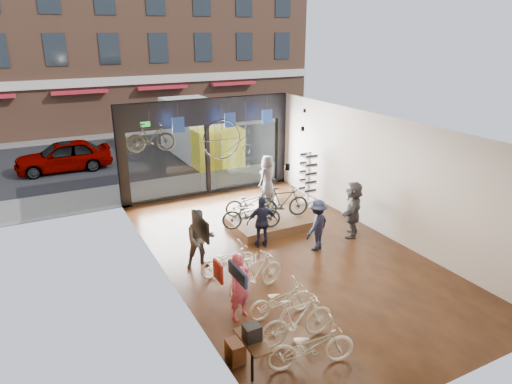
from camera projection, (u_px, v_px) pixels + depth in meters
ground_plane at (284, 253)px, 13.57m from camera, size 7.00×12.00×0.04m
ceiling at (287, 125)px, 12.28m from camera, size 7.00×12.00×0.04m
wall_left at (165, 214)px, 11.40m from camera, size 0.04×12.00×3.80m
wall_right at (381, 175)px, 14.46m from camera, size 0.04×12.00×3.80m
wall_back at (464, 296)px, 7.89m from camera, size 7.00×0.04×3.80m
storefront at (207, 147)px, 17.95m from camera, size 7.00×0.26×3.80m
exit_sign at (145, 124)px, 16.42m from camera, size 0.35×0.06×0.18m
street_road at (150, 146)px, 26.11m from camera, size 30.00×18.00×0.02m
sidewalk_near at (198, 183)px, 19.56m from camera, size 30.00×2.40×0.12m
sidewalk_far at (134, 132)px, 29.43m from camera, size 30.00×2.00×0.12m
opposite_building at (115, 18)px, 29.20m from camera, size 26.00×5.00×14.00m
street_car at (64, 156)px, 21.25m from camera, size 4.25×1.71×1.45m
box_truck at (202, 132)px, 23.02m from camera, size 2.36×7.07×2.79m
floor_bike_0 at (311, 346)px, 8.84m from camera, size 1.88×1.02×0.93m
floor_bike_1 at (297, 320)px, 9.52m from camera, size 1.79×0.55×1.07m
floor_bike_2 at (281, 300)px, 10.43m from camera, size 1.63×0.68×0.83m
floor_bike_3 at (256, 274)px, 11.36m from camera, size 1.77×0.85×1.03m
floor_bike_4 at (228, 260)px, 12.22m from camera, size 1.62×0.57×0.85m
display_platform at (268, 224)px, 15.22m from camera, size 2.40×1.80×0.30m
display_bike_left at (251, 214)px, 14.34m from camera, size 1.97×1.24×0.97m
display_bike_mid at (283, 202)px, 15.17m from camera, size 1.85×0.82×1.08m
display_bike_right at (250, 202)px, 15.41m from camera, size 1.81×0.92×0.90m
customer_0 at (240, 286)px, 10.25m from camera, size 0.68×0.55×1.61m
customer_1 at (200, 239)px, 12.45m from camera, size 0.91×0.75×1.71m
customer_2 at (262, 222)px, 13.67m from camera, size 1.02×0.65×1.62m
customer_3 at (317, 225)px, 13.53m from camera, size 1.17×0.98×1.57m
customer_4 at (267, 177)px, 17.72m from camera, size 0.99×0.87×1.71m
customer_5 at (353, 209)px, 14.42m from camera, size 1.56×1.58×1.82m
sunglasses_rack at (308, 178)px, 17.23m from camera, size 0.68×0.61×1.93m
wall_merch at (228, 303)px, 8.73m from camera, size 0.40×2.40×2.60m
penny_farthing at (229, 140)px, 16.45m from camera, size 1.82×0.06×1.45m
hung_bike at (151, 137)px, 14.94m from camera, size 1.64×0.75×0.95m
jersey_left at (178, 125)px, 16.29m from camera, size 0.45×0.03×0.55m
jersey_mid at (230, 120)px, 17.17m from camera, size 0.45×0.03×0.55m
jersey_right at (267, 117)px, 17.87m from camera, size 0.45×0.03×0.55m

